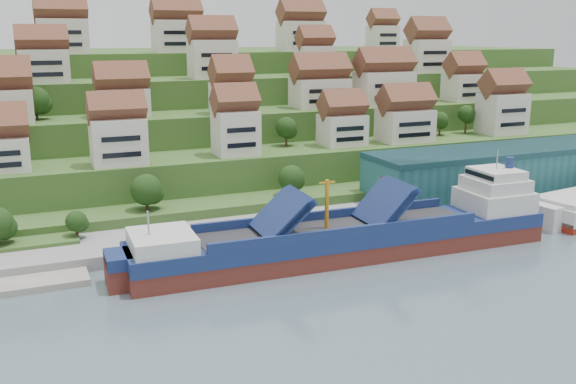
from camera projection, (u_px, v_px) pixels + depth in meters
name	position (u px, v px, depth m)	size (l,w,h in m)	color
ground	(314.00, 258.00, 106.15)	(300.00, 300.00, 0.00)	slate
quay	(374.00, 216.00, 126.86)	(180.00, 14.00, 2.20)	gray
hillside	(171.00, 119.00, 196.15)	(260.00, 128.00, 31.00)	#2D4C1E
hillside_village	(235.00, 81.00, 157.90)	(153.50, 63.43, 28.81)	silver
hillside_trees	(172.00, 127.00, 137.11)	(137.72, 62.37, 30.57)	#1F4015
warehouse	(498.00, 171.00, 139.28)	(60.00, 15.00, 10.00)	#235C5F
flagpole	(379.00, 194.00, 120.28)	(1.28, 0.16, 8.00)	gray
cargo_ship	(357.00, 237.00, 107.14)	(72.39, 13.44, 15.91)	#5B241B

